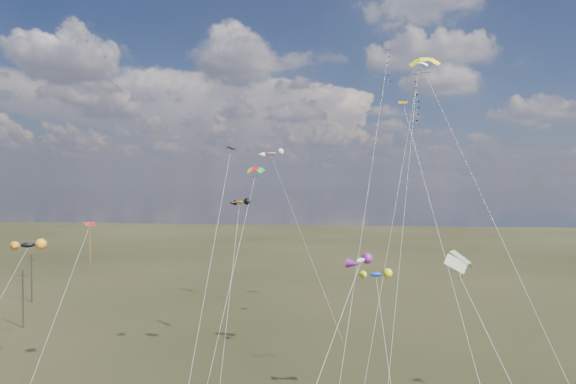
# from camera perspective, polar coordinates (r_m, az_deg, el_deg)

# --- Properties ---
(utility_pole_near) EXTENTS (1.40, 0.20, 8.00)m
(utility_pole_near) POSITION_cam_1_polar(r_m,az_deg,el_deg) (80.29, -27.36, -10.45)
(utility_pole_near) COLOR black
(utility_pole_near) RESTS_ON ground
(utility_pole_far) EXTENTS (1.40, 0.20, 8.00)m
(utility_pole_far) POSITION_cam_1_polar(r_m,az_deg,el_deg) (96.10, -26.60, -8.53)
(utility_pole_far) COLOR black
(utility_pole_far) RESTS_ON ground
(diamond_black_high) EXTENTS (5.55, 19.39, 32.94)m
(diamond_black_high) POSITION_cam_1_polar(r_m,az_deg,el_deg) (62.24, 14.01, 8.62)
(diamond_black_high) COLOR black
(diamond_black_high) RESTS_ON ground
(diamond_navy_tall) EXTENTS (6.99, 30.34, 37.08)m
(diamond_navy_tall) POSITION_cam_1_polar(r_m,az_deg,el_deg) (65.31, 10.77, 11.35)
(diamond_navy_tall) COLOR #080B54
(diamond_navy_tall) RESTS_ON ground
(diamond_black_mid) EXTENTS (1.33, 15.31, 23.73)m
(diamond_black_mid) POSITION_cam_1_polar(r_m,az_deg,el_deg) (49.48, -7.61, -2.17)
(diamond_black_mid) COLOR black
(diamond_black_mid) RESTS_ON ground
(diamond_red_low) EXTENTS (2.26, 10.57, 16.02)m
(diamond_red_low) POSITION_cam_1_polar(r_m,az_deg,el_deg) (54.86, -21.44, -5.92)
(diamond_red_low) COLOR #A72717
(diamond_red_low) RESTS_ON ground
(diamond_orange_center) EXTENTS (5.34, 19.72, 27.82)m
(diamond_orange_center) POSITION_cam_1_polar(r_m,az_deg,el_deg) (44.29, 15.40, -0.61)
(diamond_orange_center) COLOR #D96E00
(diamond_orange_center) RESTS_ON ground
(parafoil_yellow) EXTENTS (11.32, 17.72, 32.26)m
(parafoil_yellow) POSITION_cam_1_polar(r_m,az_deg,el_deg) (51.27, 15.01, 13.92)
(parafoil_yellow) COLOR #FEF60D
(parafoil_yellow) RESTS_ON ground
(parafoil_blue_white) EXTENTS (9.38, 24.21, 37.14)m
(parafoil_blue_white) POSITION_cam_1_polar(r_m,az_deg,el_deg) (75.04, 14.32, 13.57)
(parafoil_blue_white) COLOR #0F36AE
(parafoil_blue_white) RESTS_ON ground
(parafoil_striped) EXTENTS (7.01, 11.83, 16.41)m
(parafoil_striped) POSITION_cam_1_polar(r_m,az_deg,el_deg) (31.77, 18.63, -6.96)
(parafoil_striped) COLOR #F3B305
(parafoil_striped) RESTS_ON ground
(parafoil_tricolor) EXTENTS (3.38, 13.71, 21.96)m
(parafoil_tricolor) POSITION_cam_1_polar(r_m,az_deg,el_deg) (54.06, -3.72, 2.41)
(parafoil_tricolor) COLOR gold
(parafoil_tricolor) RESTS_ON ground
(novelty_black_orange) EXTENTS (5.61, 7.61, 14.17)m
(novelty_black_orange) POSITION_cam_1_polar(r_m,az_deg,el_deg) (59.17, -26.96, -5.30)
(novelty_black_orange) COLOR black
(novelty_black_orange) RESTS_ON ground
(novelty_orange_black) EXTENTS (2.96, 14.96, 18.05)m
(novelty_orange_black) POSITION_cam_1_polar(r_m,az_deg,el_deg) (62.27, -5.41, -1.23)
(novelty_orange_black) COLOR #CE7106
(novelty_orange_black) RESTS_ON ground
(novelty_white_purple) EXTENTS (6.89, 11.24, 15.35)m
(novelty_white_purple) POSITION_cam_1_polar(r_m,az_deg,el_deg) (33.74, 7.98, -7.74)
(novelty_white_purple) COLOR silver
(novelty_white_purple) RESTS_ON ground
(novelty_redwhite_stripe) EXTENTS (13.66, 16.54, 25.07)m
(novelty_redwhite_stripe) POSITION_cam_1_polar(r_m,az_deg,el_deg) (80.46, -1.91, 4.24)
(novelty_redwhite_stripe) COLOR red
(novelty_redwhite_stripe) RESTS_ON ground
(novelty_blue_yellow) EXTENTS (2.67, 10.68, 12.47)m
(novelty_blue_yellow) POSITION_cam_1_polar(r_m,az_deg,el_deg) (45.99, 9.77, -9.08)
(novelty_blue_yellow) COLOR #0F2FA9
(novelty_blue_yellow) RESTS_ON ground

